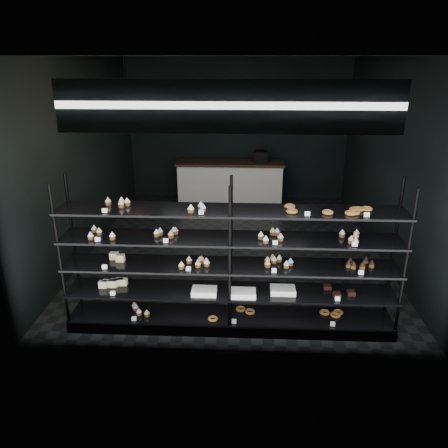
% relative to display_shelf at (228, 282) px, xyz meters
% --- Properties ---
extents(room, '(5.01, 6.01, 3.20)m').
position_rel_display_shelf_xyz_m(room, '(0.01, 2.45, 0.97)').
color(room, black).
rests_on(room, ground).
extents(display_shelf, '(4.00, 0.50, 1.91)m').
position_rel_display_shelf_xyz_m(display_shelf, '(0.00, 0.00, 0.00)').
color(display_shelf, black).
rests_on(display_shelf, room).
extents(signage, '(3.30, 0.05, 0.50)m').
position_rel_display_shelf_xyz_m(signage, '(0.01, -0.48, 2.12)').
color(signage, '#0C0C3C').
rests_on(signage, room).
extents(pendant_lamp, '(0.31, 0.31, 0.89)m').
position_rel_display_shelf_xyz_m(pendant_lamp, '(-1.36, 1.07, 1.82)').
color(pendant_lamp, black).
rests_on(pendant_lamp, room).
extents(service_counter, '(2.42, 0.65, 1.23)m').
position_rel_display_shelf_xyz_m(service_counter, '(-0.13, 4.95, -0.13)').
color(service_counter, silver).
rests_on(service_counter, room).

